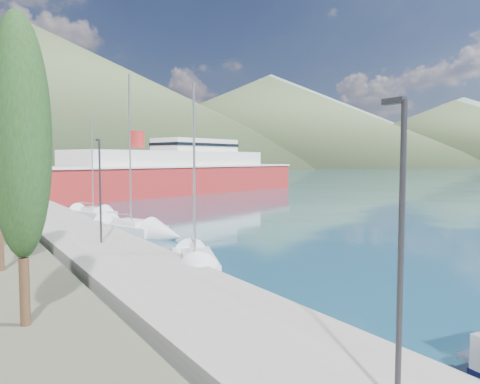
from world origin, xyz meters
TOP-DOWN VIEW (x-y plane):
  - ground at (0.00, 120.00)m, footprint 1400.00×1400.00m
  - quay at (-9.00, 26.00)m, footprint 5.00×88.00m
  - hills_far at (138.59, 618.73)m, footprint 1480.00×900.00m
  - hills_near at (98.04, 372.50)m, footprint 1010.00×520.00m
  - lamp_posts at (-9.00, 16.12)m, footprint 0.15×46.89m
  - sailboat_near at (-6.37, 7.63)m, footprint 4.58×7.46m
  - sailboat_mid at (-4.14, 20.52)m, footprint 5.39×9.29m
  - sailboat_far at (-4.31, 32.03)m, footprint 4.52×7.63m
  - ferry at (15.09, 59.40)m, footprint 53.85×27.72m

SIDE VIEW (x-z plane):
  - ground at x=0.00m, z-range 0.00..0.00m
  - sailboat_near at x=-6.37m, z-range -4.87..5.43m
  - sailboat_far at x=-4.31m, z-range -5.04..5.65m
  - sailboat_mid at x=-4.14m, z-range -6.18..6.81m
  - quay at x=-9.00m, z-range 0.00..0.80m
  - ferry at x=15.09m, z-range -2.06..8.48m
  - lamp_posts at x=-9.00m, z-range 1.05..7.11m
  - hills_near at x=98.04m, z-range -8.32..106.68m
  - hills_far at x=138.59m, z-range -12.61..167.39m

